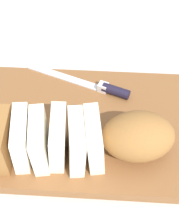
{
  "coord_description": "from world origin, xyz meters",
  "views": [
    {
      "loc": [
        -0.01,
        0.35,
        0.48
      ],
      "look_at": [
        0.0,
        0.0,
        0.05
      ],
      "focal_mm": 46.53,
      "sensor_mm": 36.0,
      "label": 1
    }
  ],
  "objects": [
    {
      "name": "crumb_near_loaf",
      "position": [
        -0.08,
        -0.0,
        0.03
      ],
      "size": [
        0.01,
        0.01,
        0.01
      ],
      "primitive_type": "sphere",
      "color": "tan",
      "rests_on": "cutting_board"
    },
    {
      "name": "crumb_stray_left",
      "position": [
        0.0,
        -0.01,
        0.03
      ],
      "size": [
        0.01,
        0.01,
        0.01
      ],
      "primitive_type": "sphere",
      "color": "tan",
      "rests_on": "cutting_board"
    },
    {
      "name": "crumb_near_knife",
      "position": [
        -0.0,
        -0.0,
        0.03
      ],
      "size": [
        0.01,
        0.01,
        0.01
      ],
      "primitive_type": "sphere",
      "color": "tan",
      "rests_on": "cutting_board"
    },
    {
      "name": "bread_loaf",
      "position": [
        -0.0,
        0.07,
        0.07
      ],
      "size": [
        0.31,
        0.11,
        0.09
      ],
      "rotation": [
        0.0,
        0.0,
        0.07
      ],
      "color": "#996633",
      "rests_on": "cutting_board"
    },
    {
      "name": "bread_knife",
      "position": [
        -0.02,
        -0.09,
        0.03
      ],
      "size": [
        0.23,
        0.12,
        0.02
      ],
      "rotation": [
        0.0,
        0.0,
        -0.41
      ],
      "color": "silver",
      "rests_on": "cutting_board"
    },
    {
      "name": "ground_plane",
      "position": [
        0.0,
        0.0,
        0.0
      ],
      "size": [
        3.0,
        3.0,
        0.0
      ],
      "primitive_type": "plane",
      "color": "beige"
    },
    {
      "name": "cutting_board",
      "position": [
        0.0,
        0.0,
        0.01
      ],
      "size": [
        0.48,
        0.32,
        0.02
      ],
      "primitive_type": "cube",
      "rotation": [
        0.0,
        0.0,
        -0.05
      ],
      "color": "brown",
      "rests_on": "ground_plane"
    }
  ]
}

